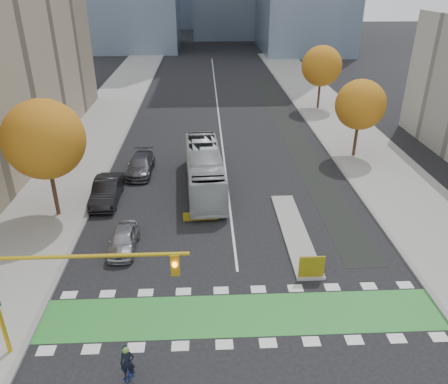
{
  "coord_description": "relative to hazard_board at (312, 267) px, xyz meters",
  "views": [
    {
      "loc": [
        -1.69,
        -15.04,
        15.09
      ],
      "look_at": [
        -0.58,
        9.15,
        3.0
      ],
      "focal_mm": 35.0,
      "sensor_mm": 36.0,
      "label": 1
    }
  ],
  "objects": [
    {
      "name": "ground",
      "position": [
        -4.0,
        -4.2,
        -0.8
      ],
      "size": [
        300.0,
        300.0,
        0.0
      ],
      "primitive_type": "plane",
      "color": "black",
      "rests_on": "ground"
    },
    {
      "name": "sidewalk_west",
      "position": [
        -17.5,
        15.8,
        -0.73
      ],
      "size": [
        7.0,
        120.0,
        0.15
      ],
      "primitive_type": "cube",
      "color": "gray",
      "rests_on": "ground"
    },
    {
      "name": "sidewalk_east",
      "position": [
        9.5,
        15.8,
        -0.73
      ],
      "size": [
        7.0,
        120.0,
        0.15
      ],
      "primitive_type": "cube",
      "color": "gray",
      "rests_on": "ground"
    },
    {
      "name": "curb_west",
      "position": [
        -14.0,
        15.8,
        -0.73
      ],
      "size": [
        0.3,
        120.0,
        0.16
      ],
      "primitive_type": "cube",
      "color": "gray",
      "rests_on": "ground"
    },
    {
      "name": "curb_east",
      "position": [
        6.0,
        15.8,
        -0.73
      ],
      "size": [
        0.3,
        120.0,
        0.16
      ],
      "primitive_type": "cube",
      "color": "gray",
      "rests_on": "ground"
    },
    {
      "name": "bike_crossing",
      "position": [
        -4.0,
        -2.7,
        -0.79
      ],
      "size": [
        20.0,
        3.0,
        0.01
      ],
      "primitive_type": "cube",
      "color": "#2C8731",
      "rests_on": "ground"
    },
    {
      "name": "centre_line",
      "position": [
        -4.0,
        35.8,
        -0.8
      ],
      "size": [
        0.15,
        70.0,
        0.01
      ],
      "primitive_type": "cube",
      "color": "silver",
      "rests_on": "ground"
    },
    {
      "name": "bike_lane_paint",
      "position": [
        3.5,
        25.8,
        -0.8
      ],
      "size": [
        2.5,
        50.0,
        0.01
      ],
      "primitive_type": "cube",
      "color": "black",
      "rests_on": "ground"
    },
    {
      "name": "median_island",
      "position": [
        0.0,
        4.8,
        -0.72
      ],
      "size": [
        1.6,
        10.0,
        0.16
      ],
      "primitive_type": "cube",
      "color": "gray",
      "rests_on": "ground"
    },
    {
      "name": "hazard_board",
      "position": [
        0.0,
        0.0,
        0.0
      ],
      "size": [
        1.4,
        0.12,
        1.3
      ],
      "primitive_type": "cube",
      "color": "yellow",
      "rests_on": "median_island"
    },
    {
      "name": "tree_west",
      "position": [
        -16.0,
        7.8,
        4.82
      ],
      "size": [
        5.2,
        5.2,
        8.22
      ],
      "color": "#332114",
      "rests_on": "ground"
    },
    {
      "name": "tree_east_near",
      "position": [
        8.0,
        17.8,
        4.06
      ],
      "size": [
        4.4,
        4.4,
        7.08
      ],
      "color": "#332114",
      "rests_on": "ground"
    },
    {
      "name": "tree_east_far",
      "position": [
        8.5,
        33.8,
        4.44
      ],
      "size": [
        4.8,
        4.8,
        7.65
      ],
      "color": "#332114",
      "rests_on": "ground"
    },
    {
      "name": "traffic_signal_west",
      "position": [
        -11.93,
        -4.71,
        3.23
      ],
      "size": [
        8.53,
        0.56,
        5.2
      ],
      "color": "#BF9914",
      "rests_on": "ground"
    },
    {
      "name": "cyclist",
      "position": [
        -8.96,
        -6.6,
        -0.11
      ],
      "size": [
        0.77,
        1.84,
        2.07
      ],
      "rotation": [
        0.0,
        0.0,
        0.08
      ],
      "color": "navy",
      "rests_on": "ground"
    },
    {
      "name": "bus",
      "position": [
        -5.79,
        11.8,
        0.75
      ],
      "size": [
        3.21,
        11.26,
        3.1
      ],
      "primitive_type": "imported",
      "rotation": [
        0.0,
        0.0,
        0.05
      ],
      "color": "#B1B7B9",
      "rests_on": "ground"
    },
    {
      "name": "parked_car_a",
      "position": [
        -10.77,
        3.41,
        -0.14
      ],
      "size": [
        1.61,
        3.91,
        1.33
      ],
      "primitive_type": "imported",
      "rotation": [
        0.0,
        0.0,
        -0.01
      ],
      "color": "#999A9F",
      "rests_on": "ground"
    },
    {
      "name": "parked_car_b",
      "position": [
        -13.0,
        9.9,
        0.04
      ],
      "size": [
        1.82,
        5.14,
        1.69
      ],
      "primitive_type": "imported",
      "rotation": [
        0.0,
        0.0,
        0.01
      ],
      "color": "black",
      "rests_on": "ground"
    },
    {
      "name": "parked_car_c",
      "position": [
        -11.17,
        14.9,
        -0.07
      ],
      "size": [
        2.18,
        5.08,
        1.46
      ],
      "primitive_type": "imported",
      "rotation": [
        0.0,
        0.0,
        -0.03
      ],
      "color": "#454449",
      "rests_on": "ground"
    }
  ]
}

